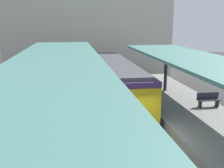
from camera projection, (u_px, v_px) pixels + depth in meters
name	position (u px, v px, depth m)	size (l,w,h in m)	color
ground_plane	(143.00, 157.00, 12.02)	(80.00, 80.00, 0.00)	#383835
platform_left	(58.00, 153.00, 11.34)	(4.40, 28.00, 1.00)	gray
platform_right	(220.00, 141.00, 12.47)	(4.40, 28.00, 1.00)	gray
track_ballast	(143.00, 155.00, 12.00)	(3.20, 28.00, 0.20)	#59544C
rail_near_side	(128.00, 152.00, 11.85)	(0.08, 28.00, 0.14)	slate
rail_far_side	(158.00, 150.00, 12.07)	(0.08, 28.00, 0.14)	slate
commuter_train	(115.00, 83.00, 19.06)	(2.78, 12.36, 3.10)	#472D6B
canopy_left	(56.00, 62.00, 11.82)	(4.18, 21.00, 3.40)	#333335
canopy_right	(212.00, 65.00, 13.03)	(4.18, 21.00, 3.07)	#333335
platform_bench	(208.00, 99.00, 15.91)	(1.40, 0.41, 0.86)	black
passenger_mid_platform	(78.00, 93.00, 15.69)	(0.36, 0.36, 1.73)	#386B3D
station_building_backdrop	(88.00, 27.00, 29.82)	(18.00, 6.00, 11.00)	beige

